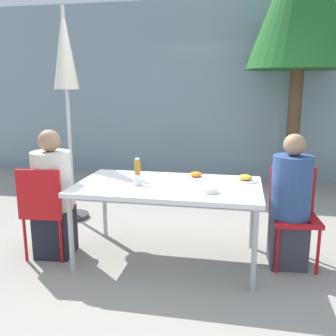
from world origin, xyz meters
TOP-DOWN VIEW (x-y plane):
  - ground_plane at (0.00, 0.00)m, footprint 24.00×24.00m
  - building_facade at (0.00, 3.42)m, footprint 10.00×0.20m
  - dining_table at (0.00, 0.00)m, footprint 1.66×0.93m
  - chair_left at (-1.12, -0.19)m, footprint 0.44×0.44m
  - person_left at (-1.08, -0.11)m, footprint 0.36×0.36m
  - chair_right at (1.12, 0.19)m, footprint 0.44×0.44m
  - person_right at (1.08, 0.10)m, footprint 0.34×0.34m
  - closed_umbrella at (-1.36, 0.88)m, footprint 0.36×0.36m
  - plate_0 at (0.22, 0.28)m, footprint 0.21×0.21m
  - plate_1 at (0.68, 0.24)m, footprint 0.22×0.22m
  - bottle at (-0.31, 0.10)m, footprint 0.06×0.06m
  - drinking_cup at (-0.27, -0.08)m, footprint 0.08×0.08m
  - salad_bowl at (0.39, -0.19)m, footprint 0.15×0.15m

SIDE VIEW (x-z plane):
  - ground_plane at x=0.00m, z-range 0.00..0.00m
  - chair_left at x=-1.12m, z-range 0.08..0.95m
  - chair_right at x=1.12m, z-range 0.08..0.95m
  - person_right at x=1.08m, z-range -0.03..1.16m
  - person_left at x=-1.08m, z-range -0.04..1.17m
  - dining_table at x=0.00m, z-range 0.31..1.04m
  - plate_0 at x=0.22m, z-range 0.72..0.78m
  - plate_1 at x=0.68m, z-range 0.72..0.78m
  - salad_bowl at x=0.39m, z-range 0.73..0.77m
  - drinking_cup at x=-0.27m, z-range 0.73..0.81m
  - bottle at x=-0.31m, z-range 0.72..0.93m
  - building_facade at x=0.00m, z-range 0.00..3.00m
  - closed_umbrella at x=-1.36m, z-range 0.58..3.04m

